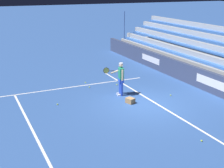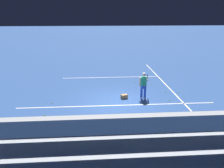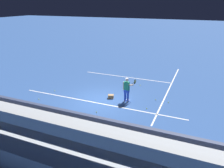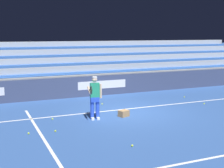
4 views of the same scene
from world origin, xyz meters
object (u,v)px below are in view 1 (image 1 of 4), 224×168
object	(u,v)px
tennis_ball_on_baseline	(171,95)
tennis_ball_near_player	(117,85)
tennis_ball_midcourt	(89,87)
ball_box_cardboard	(130,101)
tennis_ball_by_box	(57,104)
tennis_player	(120,79)
tennis_ball_far_left	(85,83)
tennis_ball_stray_back	(202,141)

from	to	relation	value
tennis_ball_on_baseline	tennis_ball_near_player	size ratio (longest dim) A/B	1.00
tennis_ball_on_baseline	tennis_ball_near_player	world-z (taller)	same
tennis_ball_near_player	tennis_ball_midcourt	world-z (taller)	same
ball_box_cardboard	tennis_ball_by_box	world-z (taller)	ball_box_cardboard
tennis_ball_near_player	ball_box_cardboard	bearing A→B (deg)	166.89
tennis_player	tennis_ball_midcourt	size ratio (longest dim) A/B	25.98
tennis_ball_far_left	tennis_ball_by_box	world-z (taller)	same
tennis_player	tennis_ball_midcourt	xyz separation A→B (m)	(1.83, 1.01, -0.86)
ball_box_cardboard	tennis_ball_midcourt	distance (m)	3.20
tennis_ball_midcourt	tennis_ball_far_left	bearing A→B (deg)	-6.28
tennis_ball_stray_back	tennis_ball_on_baseline	xyz separation A→B (m)	(4.58, -1.87, 0.00)
tennis_ball_far_left	tennis_ball_stray_back	distance (m)	8.61
tennis_player	tennis_ball_stray_back	world-z (taller)	tennis_player
tennis_ball_midcourt	tennis_ball_by_box	bearing A→B (deg)	127.93
ball_box_cardboard	tennis_ball_far_left	size ratio (longest dim) A/B	6.06
tennis_ball_stray_back	tennis_ball_by_box	world-z (taller)	same
tennis_player	tennis_ball_midcourt	distance (m)	2.26
ball_box_cardboard	tennis_ball_stray_back	distance (m)	4.58
tennis_ball_stray_back	tennis_ball_midcourt	bearing A→B (deg)	10.66
tennis_ball_near_player	tennis_ball_stray_back	bearing A→B (deg)	178.83
tennis_ball_far_left	tennis_ball_stray_back	world-z (taller)	same
ball_box_cardboard	tennis_ball_far_left	distance (m)	4.05
tennis_ball_far_left	tennis_ball_midcourt	xyz separation A→B (m)	(-0.90, 0.10, 0.00)
tennis_ball_near_player	tennis_ball_by_box	size ratio (longest dim) A/B	1.00
ball_box_cardboard	tennis_ball_midcourt	world-z (taller)	ball_box_cardboard
tennis_ball_far_left	tennis_ball_by_box	xyz separation A→B (m)	(-2.72, 2.43, 0.00)
tennis_ball_far_left	tennis_ball_on_baseline	distance (m)	5.07
tennis_player	tennis_ball_midcourt	bearing A→B (deg)	28.88
tennis_player	tennis_ball_by_box	xyz separation A→B (m)	(0.01, 3.34, -0.86)
tennis_ball_far_left	tennis_ball_near_player	xyz separation A→B (m)	(-1.14, -1.49, 0.00)
tennis_ball_far_left	tennis_ball_on_baseline	bearing A→B (deg)	-140.83
tennis_ball_far_left	tennis_ball_near_player	bearing A→B (deg)	-127.51
tennis_player	tennis_ball_on_baseline	size ratio (longest dim) A/B	25.98
tennis_ball_far_left	ball_box_cardboard	bearing A→B (deg)	-168.19
tennis_ball_on_baseline	tennis_ball_midcourt	bearing A→B (deg)	47.40
ball_box_cardboard	tennis_ball_by_box	distance (m)	3.49
tennis_player	tennis_ball_stray_back	xyz separation A→B (m)	(-5.78, -0.42, -0.86)
ball_box_cardboard	tennis_ball_near_player	distance (m)	2.90
tennis_ball_by_box	tennis_ball_on_baseline	bearing A→B (deg)	-102.19
tennis_ball_near_player	tennis_ball_midcourt	size ratio (longest dim) A/B	1.00
tennis_ball_stray_back	ball_box_cardboard	bearing A→B (deg)	6.35
tennis_ball_on_baseline	tennis_ball_midcourt	world-z (taller)	same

